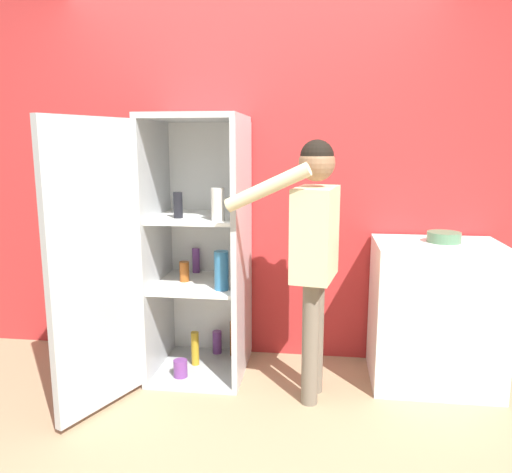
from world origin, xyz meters
TOP-DOWN VIEW (x-y plane):
  - ground_plane at (0.00, 0.00)m, footprint 12.00×12.00m
  - wall_back at (0.00, 0.98)m, footprint 7.00×0.06m
  - refrigerator at (-0.38, 0.53)m, footprint 0.88×1.20m
  - person at (0.46, 0.34)m, footprint 0.65×0.51m
  - counter at (1.23, 0.64)m, footprint 0.77×0.57m
  - bowl at (1.26, 0.68)m, footprint 0.21×0.21m

SIDE VIEW (x-z plane):
  - ground_plane at x=0.00m, z-range 0.00..0.00m
  - counter at x=1.23m, z-range 0.00..0.92m
  - refrigerator at x=-0.38m, z-range -0.01..1.69m
  - bowl at x=1.26m, z-range 0.92..0.98m
  - person at x=0.46m, z-range 0.22..1.76m
  - wall_back at x=0.00m, z-range 0.00..2.55m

